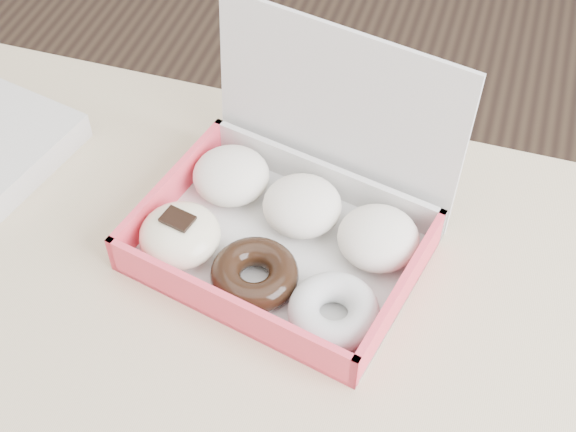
% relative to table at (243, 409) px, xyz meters
% --- Properties ---
extents(table, '(1.20, 0.80, 0.75)m').
position_rel_table_xyz_m(table, '(0.00, 0.00, 0.00)').
color(table, tan).
rests_on(table, ground).
extents(donut_box, '(0.35, 0.31, 0.22)m').
position_rel_table_xyz_m(donut_box, '(-0.01, 0.17, 0.11)').
color(donut_box, silver).
rests_on(donut_box, table).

